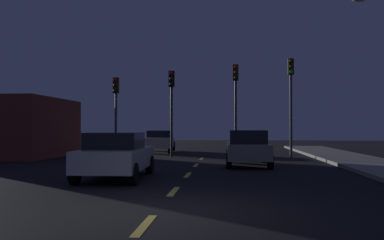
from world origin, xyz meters
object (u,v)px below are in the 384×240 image
car_stopped_ahead (248,148)px  traffic_signal_center_right (236,92)px  traffic_signal_far_right (291,89)px  car_adjacent_lane (116,155)px  traffic_signal_far_left (116,101)px  traffic_signal_center_left (172,96)px  car_oncoming_far (159,141)px

car_stopped_ahead → traffic_signal_center_right: bearing=94.7°
traffic_signal_center_right → car_stopped_ahead: size_ratio=1.24×
traffic_signal_far_right → car_stopped_ahead: size_ratio=1.31×
traffic_signal_center_right → car_adjacent_lane: traffic_signal_center_right is taller
traffic_signal_far_left → car_adjacent_lane: bearing=-74.7°
traffic_signal_far_left → traffic_signal_center_left: traffic_signal_center_left is taller
car_adjacent_lane → car_oncoming_far: bearing=94.0°
traffic_signal_far_left → traffic_signal_center_right: traffic_signal_center_right is taller
car_stopped_ahead → car_oncoming_far: bearing=119.2°
traffic_signal_far_right → car_adjacent_lane: traffic_signal_far_right is taller
traffic_signal_center_right → traffic_signal_far_right: 3.04m
traffic_signal_far_left → traffic_signal_far_right: (9.86, 0.00, 0.61)m
traffic_signal_center_right → car_stopped_ahead: bearing=-85.3°
car_stopped_ahead → traffic_signal_center_left: bearing=128.0°
traffic_signal_center_left → traffic_signal_far_right: 6.66m
traffic_signal_center_right → traffic_signal_far_right: size_ratio=0.95×
car_stopped_ahead → car_oncoming_far: 11.22m
traffic_signal_center_right → car_adjacent_lane: size_ratio=1.23×
traffic_signal_center_left → car_adjacent_lane: bearing=-92.3°
traffic_signal_center_left → car_stopped_ahead: traffic_signal_center_left is taller
traffic_signal_center_left → car_adjacent_lane: size_ratio=1.16×
traffic_signal_far_left → traffic_signal_far_right: traffic_signal_far_right is taller
traffic_signal_far_left → traffic_signal_far_right: 9.87m
traffic_signal_center_left → car_stopped_ahead: size_ratio=1.17×
traffic_signal_center_right → traffic_signal_far_right: traffic_signal_far_right is taller
traffic_signal_far_left → traffic_signal_center_left: size_ratio=0.93×
traffic_signal_center_right → traffic_signal_far_left: bearing=-180.0°
traffic_signal_far_left → traffic_signal_far_right: bearing=0.0°
car_stopped_ahead → traffic_signal_far_right: bearing=63.1°
car_stopped_ahead → car_adjacent_lane: (-4.45, -5.08, -0.01)m
traffic_signal_center_left → traffic_signal_center_right: traffic_signal_center_right is taller
traffic_signal_far_right → car_oncoming_far: traffic_signal_far_right is taller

